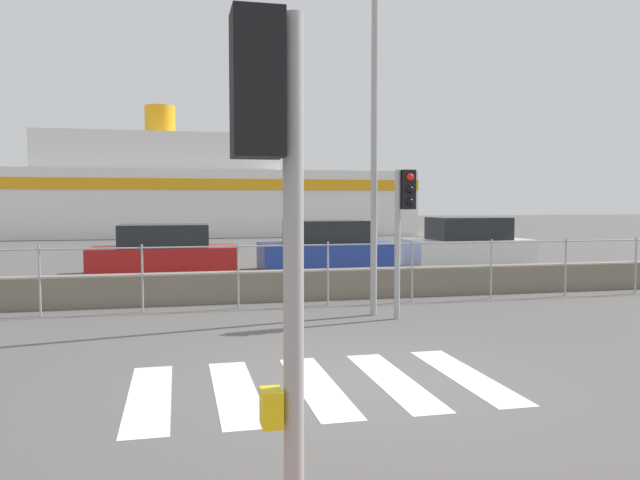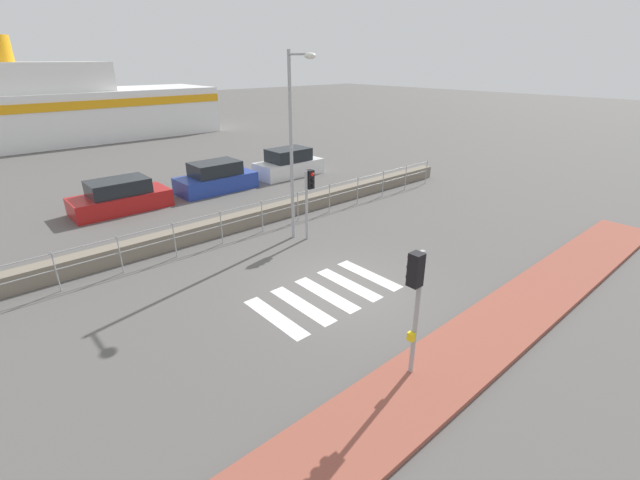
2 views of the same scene
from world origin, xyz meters
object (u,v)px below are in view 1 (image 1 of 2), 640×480
(parked_car_white, at_px, (468,245))
(ferry_boat, at_px, (200,193))
(traffic_light_near, at_px, (271,187))
(traffic_light_far, at_px, (404,210))
(parked_car_blue, at_px, (325,249))
(parked_car_red, at_px, (164,253))
(streetlamp, at_px, (379,87))

(parked_car_white, bearing_deg, ferry_boat, 109.77)
(traffic_light_near, distance_m, traffic_light_far, 8.00)
(traffic_light_far, bearing_deg, parked_car_blue, 86.34)
(traffic_light_far, relative_size, ferry_boat, 0.11)
(ferry_boat, height_order, parked_car_blue, ferry_boat)
(traffic_light_far, relative_size, parked_car_white, 0.67)
(ferry_boat, height_order, parked_car_red, ferry_boat)
(traffic_light_far, distance_m, parked_car_blue, 8.10)
(parked_car_white, bearing_deg, parked_car_blue, 180.00)
(traffic_light_far, height_order, parked_car_blue, traffic_light_far)
(parked_car_red, bearing_deg, parked_car_blue, 0.00)
(traffic_light_far, bearing_deg, streetlamp, 149.68)
(traffic_light_far, relative_size, streetlamp, 0.40)
(traffic_light_near, height_order, streetlamp, streetlamp)
(parked_car_red, distance_m, parked_car_white, 9.38)
(traffic_light_near, relative_size, parked_car_blue, 0.74)
(parked_car_blue, distance_m, parked_car_white, 4.66)
(parked_car_red, bearing_deg, traffic_light_near, -86.93)
(traffic_light_near, xyz_separation_m, parked_car_blue, (3.90, 15.22, -1.48))
(traffic_light_near, height_order, ferry_boat, ferry_boat)
(traffic_light_far, bearing_deg, parked_car_red, 117.82)
(parked_car_blue, height_order, parked_car_white, parked_car_white)
(traffic_light_near, relative_size, traffic_light_far, 1.13)
(traffic_light_near, distance_m, parked_car_red, 15.32)
(streetlamp, relative_size, parked_car_blue, 1.66)
(traffic_light_far, height_order, parked_car_red, traffic_light_far)
(parked_car_blue, xyz_separation_m, parked_car_white, (4.66, 0.00, 0.03))
(streetlamp, xyz_separation_m, parked_car_white, (5.56, 7.75, -3.37))
(ferry_boat, xyz_separation_m, parked_car_blue, (2.93, -21.10, -1.93))
(traffic_light_near, height_order, parked_car_white, traffic_light_near)
(traffic_light_far, distance_m, parked_car_white, 9.59)
(streetlamp, distance_m, ferry_boat, 28.95)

